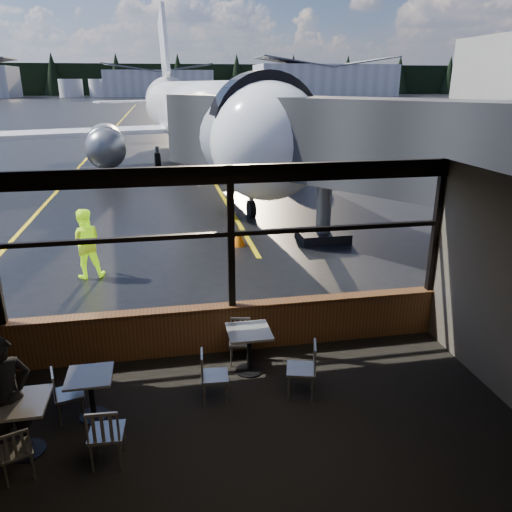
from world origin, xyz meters
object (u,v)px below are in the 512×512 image
object	(u,v)px
jet_bridge	(327,166)
cafe_table_near	(249,351)
passenger	(8,397)
cone_nose	(239,237)
airliner	(195,70)
cafe_table_left	(23,427)
chair_mid_w	(69,394)
cafe_table_mid	(92,396)
chair_near_w	(215,377)
chair_near_e	(301,370)
chair_mid_s	(107,433)
chair_near_n	(240,342)
chair_left_s	(16,451)
ground_crew	(84,244)

from	to	relation	value
jet_bridge	cafe_table_near	distance (m)	7.50
passenger	cone_nose	distance (m)	9.60
airliner	cone_nose	xyz separation A→B (m)	(0.04, -15.42, -5.22)
cafe_table_left	chair_mid_w	distance (m)	0.82
jet_bridge	chair_mid_w	distance (m)	9.72
cafe_table_mid	chair_near_w	xyz separation A→B (m)	(1.86, 0.06, 0.08)
chair_near_e	chair_near_w	xyz separation A→B (m)	(-1.37, 0.12, -0.04)
cafe_table_mid	jet_bridge	bearing A→B (deg)	50.02
cafe_table_near	chair_mid_s	distance (m)	2.89
airliner	chair_near_e	xyz separation A→B (m)	(-0.21, -23.41, -5.03)
airliner	chair_near_n	xyz separation A→B (m)	(-1.01, -22.23, -5.09)
airliner	cafe_table_left	distance (m)	24.88
airliner	cafe_table_near	bearing A→B (deg)	-97.32
airliner	chair_left_s	size ratio (longest dim) A/B	44.83
chair_near_n	chair_mid_s	bearing A→B (deg)	56.52
ground_crew	chair_left_s	bearing A→B (deg)	80.75
jet_bridge	chair_mid_s	size ratio (longest dim) A/B	12.30
airliner	chair_mid_s	distance (m)	25.10
cafe_table_near	cone_nose	world-z (taller)	cafe_table_near
cone_nose	chair_mid_s	bearing A→B (deg)	-109.42
jet_bridge	passenger	xyz separation A→B (m)	(-6.92, -7.69, -1.65)
cafe_table_left	chair_near_n	world-z (taller)	chair_near_n
cafe_table_left	airliner	bearing A→B (deg)	79.92
cafe_table_left	chair_near_n	size ratio (longest dim) A/B	0.99
cafe_table_near	cafe_table_left	bearing A→B (deg)	-156.96
cafe_table_left	cone_nose	size ratio (longest dim) A/B	1.42
airliner	cafe_table_near	distance (m)	23.14
cafe_table_mid	chair_near_e	xyz separation A→B (m)	(3.23, -0.06, 0.11)
cafe_table_near	chair_mid_s	bearing A→B (deg)	-140.38
cafe_table_near	chair_left_s	bearing A→B (deg)	-150.49
chair_left_s	ground_crew	distance (m)	7.19
chair_mid_w	chair_left_s	distance (m)	1.21
chair_left_s	passenger	distance (m)	0.72
cafe_table_left	chair_near_e	world-z (taller)	chair_near_e
chair_mid_w	chair_mid_s	bearing A→B (deg)	17.00
cafe_table_left	chair_near_w	xyz separation A→B (m)	(2.68, 0.69, 0.03)
cafe_table_mid	chair_near_w	size ratio (longest dim) A/B	0.83
cafe_table_mid	ground_crew	distance (m)	6.16
cafe_table_mid	chair_mid_w	distance (m)	0.33
airliner	chair_mid_s	bearing A→B (deg)	-102.33
cafe_table_near	chair_mid_w	xyz separation A→B (m)	(-2.87, -0.78, 0.03)
chair_near_n	chair_mid_s	world-z (taller)	chair_mid_s
chair_mid_s	jet_bridge	bearing A→B (deg)	58.68
cafe_table_mid	chair_near_e	bearing A→B (deg)	-1.12
chair_near_e	chair_near_w	size ratio (longest dim) A/B	1.09
chair_near_e	chair_mid_s	world-z (taller)	chair_near_e
cafe_table_mid	chair_near_e	world-z (taller)	chair_near_e
cafe_table_near	chair_mid_w	distance (m)	2.97
airliner	chair_mid_s	world-z (taller)	airliner
jet_bridge	cafe_table_mid	world-z (taller)	jet_bridge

